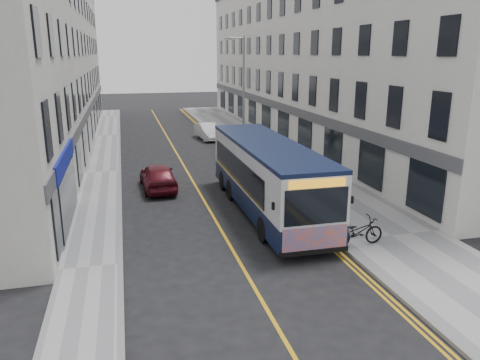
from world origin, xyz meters
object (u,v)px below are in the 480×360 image
pedestrian_near (294,155)px  pedestrian_far (273,144)px  car_white (208,131)px  car_maroon (158,176)px  city_bus (267,175)px  bicycle (358,232)px  streetlamp (242,94)px

pedestrian_near → pedestrian_far: 4.00m
car_white → car_maroon: size_ratio=0.96×
city_bus → bicycle: (2.03, -4.75, -1.09)m
city_bus → pedestrian_near: size_ratio=6.27×
pedestrian_far → car_maroon: 10.17m
pedestrian_near → bicycle: bearing=-80.2°
city_bus → pedestrian_far: city_bus is taller
streetlamp → pedestrian_near: 5.84m
car_white → car_maroon: bearing=-116.9°
streetlamp → bicycle: size_ratio=3.91×
city_bus → car_maroon: bearing=132.5°
streetlamp → car_maroon: streetlamp is taller
streetlamp → city_bus: (-1.70, -11.06, -2.63)m
bicycle → car_maroon: bearing=29.6°
streetlamp → pedestrian_far: size_ratio=4.63×
bicycle → car_white: 23.61m
pedestrian_far → city_bus: bearing=-113.7°
city_bus → car_white: size_ratio=2.76×
bicycle → pedestrian_far: size_ratio=1.19×
city_bus → bicycle: 5.28m
car_maroon → bicycle: bearing=121.3°
car_maroon → pedestrian_far: bearing=-147.1°
bicycle → pedestrian_near: size_ratio=1.16×
pedestrian_far → car_white: size_ratio=0.43×
car_white → streetlamp: bearing=-89.3°
bicycle → car_maroon: car_maroon is taller
streetlamp → bicycle: streetlamp is taller
city_bus → pedestrian_far: 11.46m
streetlamp → car_maroon: bearing=-135.0°
car_maroon → streetlamp: bearing=-137.6°
city_bus → streetlamp: bearing=81.3°
streetlamp → pedestrian_near: streetlamp is taller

